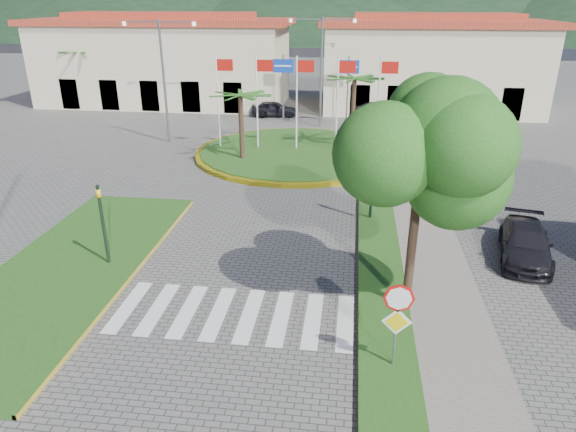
# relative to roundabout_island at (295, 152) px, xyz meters

# --- Properties ---
(ground) EXTENTS (160.00, 160.00, 0.00)m
(ground) POSITION_rel_roundabout_island_xyz_m (-0.00, -22.00, -0.17)
(ground) COLOR #5C5A57
(ground) RESTS_ON ground
(sidewalk_right) EXTENTS (4.00, 28.00, 0.15)m
(sidewalk_right) POSITION_rel_roundabout_island_xyz_m (6.00, -20.00, -0.09)
(sidewalk_right) COLOR gray
(sidewalk_right) RESTS_ON ground
(verge_right) EXTENTS (1.60, 28.00, 0.18)m
(verge_right) POSITION_rel_roundabout_island_xyz_m (4.80, -20.00, -0.08)
(verge_right) COLOR #234B15
(verge_right) RESTS_ON ground
(median_left) EXTENTS (5.00, 14.00, 0.18)m
(median_left) POSITION_rel_roundabout_island_xyz_m (-6.50, -16.00, -0.08)
(median_left) COLOR #234B15
(median_left) RESTS_ON ground
(crosswalk) EXTENTS (8.00, 3.00, 0.01)m
(crosswalk) POSITION_rel_roundabout_island_xyz_m (-0.00, -18.00, -0.16)
(crosswalk) COLOR silver
(crosswalk) RESTS_ON ground
(roundabout_island) EXTENTS (12.70, 12.70, 6.00)m
(roundabout_island) POSITION_rel_roundabout_island_xyz_m (0.00, 0.00, 0.00)
(roundabout_island) COLOR yellow
(roundabout_island) RESTS_ON ground
(stop_sign) EXTENTS (0.80, 0.11, 2.65)m
(stop_sign) POSITION_rel_roundabout_island_xyz_m (4.90, -20.04, 1.62)
(stop_sign) COLOR slate
(stop_sign) RESTS_ON ground
(deciduous_tree) EXTENTS (3.60, 3.60, 6.80)m
(deciduous_tree) POSITION_rel_roundabout_island_xyz_m (5.50, -17.00, 5.01)
(deciduous_tree) COLOR black
(deciduous_tree) RESTS_ON ground
(traffic_light_left) EXTENTS (0.15, 0.18, 3.20)m
(traffic_light_left) POSITION_rel_roundabout_island_xyz_m (-5.20, -15.50, 1.77)
(traffic_light_left) COLOR black
(traffic_light_left) RESTS_ON ground
(traffic_light_right) EXTENTS (0.15, 0.18, 3.20)m
(traffic_light_right) POSITION_rel_roundabout_island_xyz_m (4.50, -10.00, 1.77)
(traffic_light_right) COLOR black
(traffic_light_right) RESTS_ON ground
(traffic_light_far) EXTENTS (0.18, 0.15, 3.20)m
(traffic_light_far) POSITION_rel_roundabout_island_xyz_m (8.00, 4.00, 1.77)
(traffic_light_far) COLOR black
(traffic_light_far) RESTS_ON ground
(direction_sign_west) EXTENTS (1.60, 0.14, 5.20)m
(direction_sign_west) POSITION_rel_roundabout_island_xyz_m (-2.00, 8.97, 3.36)
(direction_sign_west) COLOR slate
(direction_sign_west) RESTS_ON ground
(direction_sign_east) EXTENTS (1.60, 0.14, 5.20)m
(direction_sign_east) POSITION_rel_roundabout_island_xyz_m (3.00, 8.97, 3.36)
(direction_sign_east) COLOR slate
(direction_sign_east) RESTS_ON ground
(street_lamp_centre) EXTENTS (4.80, 0.16, 8.00)m
(street_lamp_centre) POSITION_rel_roundabout_island_xyz_m (1.00, 8.00, 4.33)
(street_lamp_centre) COLOR slate
(street_lamp_centre) RESTS_ON ground
(street_lamp_west) EXTENTS (4.80, 0.16, 8.00)m
(street_lamp_west) POSITION_rel_roundabout_island_xyz_m (-9.00, 2.00, 4.33)
(street_lamp_west) COLOR slate
(street_lamp_west) RESTS_ON ground
(building_left) EXTENTS (23.32, 9.54, 8.05)m
(building_left) POSITION_rel_roundabout_island_xyz_m (-14.00, 16.00, 3.73)
(building_left) COLOR beige
(building_left) RESTS_ON ground
(building_right) EXTENTS (19.08, 9.54, 8.05)m
(building_right) POSITION_rel_roundabout_island_xyz_m (10.00, 16.00, 3.73)
(building_right) COLOR beige
(building_right) RESTS_ON ground
(hill_near_back) EXTENTS (110.00, 110.00, 16.00)m
(hill_near_back) POSITION_rel_roundabout_island_xyz_m (-10.00, 108.00, 7.83)
(hill_near_back) COLOR black
(hill_near_back) RESTS_ON ground
(white_van) EXTENTS (4.52, 2.94, 1.16)m
(white_van) POSITION_rel_roundabout_island_xyz_m (-8.21, 13.48, 0.41)
(white_van) COLOR silver
(white_van) RESTS_ON ground
(car_dark_a) EXTENTS (3.92, 1.91, 1.29)m
(car_dark_a) POSITION_rel_roundabout_island_xyz_m (-3.07, 11.18, 0.48)
(car_dark_a) COLOR black
(car_dark_a) RESTS_ON ground
(car_dark_b) EXTENTS (4.32, 2.12, 1.36)m
(car_dark_b) POSITION_rel_roundabout_island_xyz_m (5.64, 11.89, 0.51)
(car_dark_b) COLOR black
(car_dark_b) RESTS_ON ground
(car_side_right) EXTENTS (2.60, 4.58, 1.25)m
(car_side_right) POSITION_rel_roundabout_island_xyz_m (10.26, -12.85, 0.46)
(car_side_right) COLOR black
(car_side_right) RESTS_ON ground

